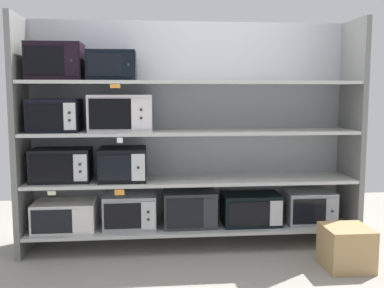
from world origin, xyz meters
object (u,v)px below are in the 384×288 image
microwave_0 (65,215)px  microwave_3 (251,209)px  microwave_2 (190,209)px  microwave_6 (123,164)px  microwave_1 (130,211)px  microwave_7 (55,115)px  microwave_10 (112,66)px  microwave_5 (62,165)px  shipping_carton (346,247)px  microwave_9 (55,62)px  microwave_8 (121,113)px  microwave_4 (309,207)px

microwave_0 → microwave_3: (1.74, 0.00, 0.02)m
microwave_2 → microwave_6: bearing=180.0°
microwave_1 → microwave_3: (1.15, -0.00, -0.01)m
microwave_7 → microwave_10: (0.51, -0.00, 0.44)m
microwave_5 → microwave_6: size_ratio=1.23×
microwave_5 → shipping_carton: 2.59m
microwave_1 → microwave_9: (-0.63, 0.00, 1.37)m
microwave_0 → microwave_9: bearing=179.7°
microwave_8 → microwave_5: bearing=-180.0°
microwave_5 → microwave_8: size_ratio=0.92×
microwave_3 → microwave_10: (-1.29, 0.00, 1.35)m
microwave_5 → microwave_7: microwave_7 is taller
microwave_9 → microwave_1: bearing=-0.0°
microwave_2 → microwave_8: size_ratio=0.87×
microwave_3 → microwave_9: (-1.78, 0.00, 1.38)m
microwave_0 → microwave_2: (1.15, -0.00, 0.04)m
microwave_5 → microwave_6: microwave_6 is taller
microwave_5 → microwave_1: bearing=0.0°
microwave_10 → microwave_1: bearing=0.0°
shipping_carton → microwave_3: bearing=135.6°
microwave_9 → microwave_10: (0.49, -0.00, -0.03)m
microwave_0 → microwave_10: bearing=0.0°
microwave_1 → shipping_carton: (1.81, -0.65, -0.18)m
microwave_4 → microwave_10: (-1.86, 0.00, 1.34)m
microwave_10 → microwave_0: bearing=-180.0°
microwave_1 → microwave_8: size_ratio=0.85×
microwave_4 → microwave_1: bearing=180.0°
microwave_3 → microwave_1: bearing=180.0°
shipping_carton → microwave_1: bearing=160.3°
microwave_8 → microwave_3: bearing=0.0°
microwave_3 → microwave_9: bearing=180.0°
microwave_1 → microwave_10: size_ratio=1.14×
microwave_0 → microwave_7: bearing=179.8°
microwave_6 → microwave_1: bearing=0.0°
microwave_2 → microwave_7: size_ratio=1.12×
microwave_2 → microwave_6: size_ratio=1.16×
microwave_4 → microwave_6: microwave_6 is taller
microwave_3 → microwave_5: 1.82m
microwave_4 → microwave_10: 2.30m
microwave_6 → microwave_9: bearing=180.0°
microwave_6 → microwave_7: (-0.59, 0.00, 0.45)m
microwave_2 → microwave_8: (-0.63, 0.00, 0.91)m
microwave_1 → microwave_4: microwave_1 is taller
microwave_9 → microwave_10: microwave_9 is taller
microwave_4 → microwave_10: size_ratio=1.09×
microwave_4 → shipping_carton: microwave_4 is taller
microwave_5 → microwave_9: 0.93m
microwave_8 → microwave_10: bearing=179.8°
microwave_4 → microwave_9: size_ratio=0.97×
microwave_8 → microwave_9: bearing=180.0°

